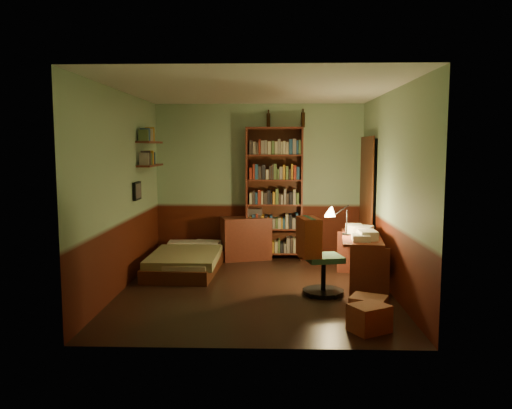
{
  "coord_description": "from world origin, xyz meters",
  "views": [
    {
      "loc": [
        0.2,
        -6.47,
        1.86
      ],
      "look_at": [
        0.0,
        0.25,
        1.1
      ],
      "focal_mm": 35.0,
      "sensor_mm": 36.0,
      "label": 1
    }
  ],
  "objects_px": {
    "desk": "(361,260)",
    "desk_lamp": "(347,211)",
    "cardboard_box_a": "(369,318)",
    "mini_stereo": "(255,212)",
    "office_chair": "(324,258)",
    "dresser": "(246,238)",
    "bed": "(187,254)",
    "cardboard_box_b": "(368,308)",
    "bookshelf": "(274,194)"
  },
  "relations": [
    {
      "from": "desk",
      "to": "office_chair",
      "type": "bearing_deg",
      "value": -131.33
    },
    {
      "from": "office_chair",
      "to": "cardboard_box_b",
      "type": "bearing_deg",
      "value": -80.1
    },
    {
      "from": "desk",
      "to": "desk_lamp",
      "type": "relative_size",
      "value": 1.84
    },
    {
      "from": "office_chair",
      "to": "cardboard_box_a",
      "type": "xyz_separation_m",
      "value": [
        0.33,
        -1.3,
        -0.34
      ]
    },
    {
      "from": "desk_lamp",
      "to": "cardboard_box_a",
      "type": "xyz_separation_m",
      "value": [
        -0.04,
        -1.9,
        -0.87
      ]
    },
    {
      "from": "bed",
      "to": "cardboard_box_a",
      "type": "xyz_separation_m",
      "value": [
        2.29,
        -2.49,
        -0.12
      ]
    },
    {
      "from": "desk",
      "to": "cardboard_box_b",
      "type": "xyz_separation_m",
      "value": [
        -0.17,
        -1.45,
        -0.2
      ]
    },
    {
      "from": "mini_stereo",
      "to": "cardboard_box_b",
      "type": "height_order",
      "value": "mini_stereo"
    },
    {
      "from": "bed",
      "to": "mini_stereo",
      "type": "relative_size",
      "value": 6.94
    },
    {
      "from": "desk",
      "to": "mini_stereo",
      "type": "bearing_deg",
      "value": 140.38
    },
    {
      "from": "mini_stereo",
      "to": "desk",
      "type": "height_order",
      "value": "mini_stereo"
    },
    {
      "from": "bookshelf",
      "to": "desk",
      "type": "relative_size",
      "value": 1.77
    },
    {
      "from": "bed",
      "to": "office_chair",
      "type": "distance_m",
      "value": 2.3
    },
    {
      "from": "cardboard_box_a",
      "to": "desk",
      "type": "bearing_deg",
      "value": 82.66
    },
    {
      "from": "dresser",
      "to": "cardboard_box_a",
      "type": "height_order",
      "value": "dresser"
    },
    {
      "from": "desk",
      "to": "desk_lamp",
      "type": "bearing_deg",
      "value": 157.73
    },
    {
      "from": "mini_stereo",
      "to": "desk",
      "type": "xyz_separation_m",
      "value": [
        1.51,
        -1.62,
        -0.45
      ]
    },
    {
      "from": "bed",
      "to": "office_chair",
      "type": "bearing_deg",
      "value": -28.09
    },
    {
      "from": "bed",
      "to": "desk",
      "type": "distance_m",
      "value": 2.62
    },
    {
      "from": "mini_stereo",
      "to": "office_chair",
      "type": "bearing_deg",
      "value": -63.45
    },
    {
      "from": "dresser",
      "to": "bed",
      "type": "bearing_deg",
      "value": -154.42
    },
    {
      "from": "mini_stereo",
      "to": "cardboard_box_a",
      "type": "bearing_deg",
      "value": -67.07
    },
    {
      "from": "mini_stereo",
      "to": "office_chair",
      "type": "height_order",
      "value": "office_chair"
    },
    {
      "from": "desk",
      "to": "office_chair",
      "type": "distance_m",
      "value": 0.76
    },
    {
      "from": "desk",
      "to": "desk_lamp",
      "type": "height_order",
      "value": "desk_lamp"
    },
    {
      "from": "office_chair",
      "to": "cardboard_box_b",
      "type": "height_order",
      "value": "office_chair"
    },
    {
      "from": "bookshelf",
      "to": "desk",
      "type": "height_order",
      "value": "bookshelf"
    },
    {
      "from": "bed",
      "to": "dresser",
      "type": "relative_size",
      "value": 2.19
    },
    {
      "from": "bed",
      "to": "bookshelf",
      "type": "relative_size",
      "value": 0.8
    },
    {
      "from": "desk_lamp",
      "to": "cardboard_box_a",
      "type": "distance_m",
      "value": 2.09
    },
    {
      "from": "mini_stereo",
      "to": "cardboard_box_a",
      "type": "xyz_separation_m",
      "value": [
        1.28,
        -3.41,
        -0.64
      ]
    },
    {
      "from": "bed",
      "to": "cardboard_box_a",
      "type": "bearing_deg",
      "value": -44.16
    },
    {
      "from": "desk",
      "to": "dresser",
      "type": "bearing_deg",
      "value": 145.21
    },
    {
      "from": "desk",
      "to": "cardboard_box_a",
      "type": "distance_m",
      "value": 1.82
    },
    {
      "from": "cardboard_box_a",
      "to": "bed",
      "type": "bearing_deg",
      "value": 132.56
    },
    {
      "from": "office_chair",
      "to": "dresser",
      "type": "bearing_deg",
      "value": 106.35
    },
    {
      "from": "desk",
      "to": "cardboard_box_a",
      "type": "relative_size",
      "value": 3.36
    },
    {
      "from": "desk_lamp",
      "to": "office_chair",
      "type": "distance_m",
      "value": 0.89
    },
    {
      "from": "cardboard_box_a",
      "to": "office_chair",
      "type": "bearing_deg",
      "value": 104.32
    },
    {
      "from": "bookshelf",
      "to": "office_chair",
      "type": "distance_m",
      "value": 2.25
    },
    {
      "from": "cardboard_box_a",
      "to": "cardboard_box_b",
      "type": "bearing_deg",
      "value": 80.32
    },
    {
      "from": "dresser",
      "to": "office_chair",
      "type": "bearing_deg",
      "value": -78.15
    },
    {
      "from": "mini_stereo",
      "to": "office_chair",
      "type": "distance_m",
      "value": 2.34
    },
    {
      "from": "desk",
      "to": "cardboard_box_a",
      "type": "height_order",
      "value": "desk"
    },
    {
      "from": "mini_stereo",
      "to": "cardboard_box_b",
      "type": "xyz_separation_m",
      "value": [
        1.34,
        -3.07,
        -0.65
      ]
    },
    {
      "from": "office_chair",
      "to": "bookshelf",
      "type": "bearing_deg",
      "value": 94.18
    },
    {
      "from": "desk",
      "to": "cardboard_box_b",
      "type": "bearing_deg",
      "value": -89.51
    },
    {
      "from": "bed",
      "to": "mini_stereo",
      "type": "height_order",
      "value": "mini_stereo"
    },
    {
      "from": "dresser",
      "to": "office_chair",
      "type": "distance_m",
      "value": 2.27
    },
    {
      "from": "bookshelf",
      "to": "desk",
      "type": "bearing_deg",
      "value": -51.47
    }
  ]
}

